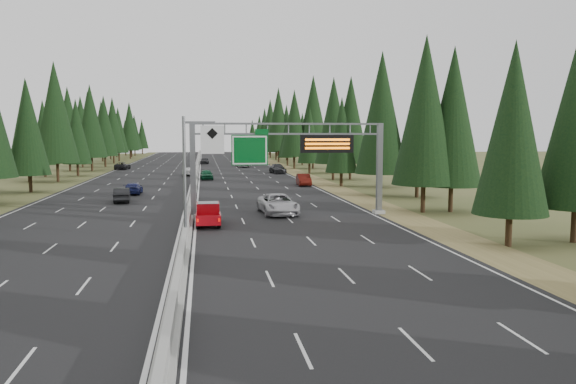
{
  "coord_description": "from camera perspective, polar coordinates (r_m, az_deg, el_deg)",
  "views": [
    {
      "loc": [
        1.2,
        -11.49,
        6.92
      ],
      "look_at": [
        5.97,
        20.0,
        3.64
      ],
      "focal_mm": 35.0,
      "sensor_mm": 36.0,
      "label": 1
    }
  ],
  "objects": [
    {
      "name": "tree_row_left",
      "position": [
        77.33,
        -26.38,
        6.85
      ],
      "size": [
        11.69,
        244.49,
        19.0
      ],
      "color": "black",
      "rests_on": "ground"
    },
    {
      "name": "sign_gantry",
      "position": [
        47.04,
        0.84,
        3.86
      ],
      "size": [
        16.75,
        0.98,
        7.8
      ],
      "color": "slate",
      "rests_on": "road"
    },
    {
      "name": "median_barrier",
      "position": [
        91.73,
        -9.34,
        1.73
      ],
      "size": [
        0.7,
        260.0,
        0.85
      ],
      "color": "gray",
      "rests_on": "road"
    },
    {
      "name": "car_onc_white",
      "position": [
        94.95,
        -10.22,
        2.09
      ],
      "size": [
        1.91,
        4.34,
        1.45
      ],
      "primitive_type": "imported",
      "rotation": [
        0.0,
        0.0,
        3.19
      ],
      "color": "silver",
      "rests_on": "road"
    },
    {
      "name": "car_ahead_green",
      "position": [
        86.33,
        -8.28,
        1.77
      ],
      "size": [
        2.12,
        4.58,
        1.52
      ],
      "primitive_type": "imported",
      "rotation": [
        0.0,
        0.0,
        0.07
      ],
      "color": "#135331",
      "rests_on": "road"
    },
    {
      "name": "red_pickup",
      "position": [
        43.17,
        -8.13,
        -2.09
      ],
      "size": [
        1.79,
        5.02,
        1.64
      ],
      "color": "black",
      "rests_on": "road"
    },
    {
      "name": "silver_minivan",
      "position": [
        48.28,
        -1.03,
        -1.23
      ],
      "size": [
        3.27,
        6.41,
        1.74
      ],
      "primitive_type": "imported",
      "rotation": [
        0.0,
        0.0,
        0.06
      ],
      "color": "#B3B2B7",
      "rests_on": "road"
    },
    {
      "name": "car_onc_near",
      "position": [
        59.36,
        -16.51,
        -0.29
      ],
      "size": [
        1.92,
        4.48,
        1.43
      ],
      "primitive_type": "imported",
      "rotation": [
        0.0,
        0.0,
        3.24
      ],
      "color": "black",
      "rests_on": "road"
    },
    {
      "name": "road",
      "position": [
        91.76,
        -9.33,
        1.5
      ],
      "size": [
        32.0,
        260.0,
        0.08
      ],
      "primitive_type": "cube",
      "color": "black",
      "rests_on": "ground"
    },
    {
      "name": "car_onc_far",
      "position": [
        114.91,
        -16.46,
        2.57
      ],
      "size": [
        2.82,
        5.27,
        1.41
      ],
      "primitive_type": "imported",
      "rotation": [
        0.0,
        0.0,
        3.04
      ],
      "color": "black",
      "rests_on": "road"
    },
    {
      "name": "car_ahead_far",
      "position": [
        131.99,
        -8.48,
        3.17
      ],
      "size": [
        2.1,
        4.6,
        1.53
      ],
      "primitive_type": "imported",
      "rotation": [
        0.0,
        0.0,
        -0.07
      ],
      "color": "#232326",
      "rests_on": "road"
    },
    {
      "name": "shoulder_left",
      "position": [
        93.7,
        -20.28,
        1.29
      ],
      "size": [
        3.6,
        260.0,
        0.06
      ],
      "primitive_type": "cube",
      "color": "#495327",
      "rests_on": "ground"
    },
    {
      "name": "tree_row_right",
      "position": [
        89.88,
        4.86,
        7.06
      ],
      "size": [
        11.04,
        244.25,
        18.77
      ],
      "color": "black",
      "rests_on": "ground"
    },
    {
      "name": "hov_sign_pole",
      "position": [
        36.53,
        -9.56,
        2.35
      ],
      "size": [
        2.8,
        0.5,
        8.0
      ],
      "color": "slate",
      "rests_on": "road"
    },
    {
      "name": "shoulder_right",
      "position": [
        93.24,
        1.68,
        1.63
      ],
      "size": [
        3.6,
        260.0,
        0.06
      ],
      "primitive_type": "cube",
      "color": "olive",
      "rests_on": "ground"
    },
    {
      "name": "car_onc_blue",
      "position": [
        66.85,
        -15.45,
        0.35
      ],
      "size": [
        1.84,
        4.52,
        1.31
      ],
      "primitive_type": "imported",
      "rotation": [
        0.0,
        0.0,
        3.14
      ],
      "color": "navy",
      "rests_on": "road"
    },
    {
      "name": "car_ahead_dkgrey",
      "position": [
        98.89,
        -1.05,
        2.38
      ],
      "size": [
        2.76,
        5.76,
        1.62
      ],
      "primitive_type": "imported",
      "rotation": [
        0.0,
        0.0,
        0.09
      ],
      "color": "black",
      "rests_on": "road"
    },
    {
      "name": "car_ahead_dkred",
      "position": [
        75.28,
        1.6,
        1.26
      ],
      "size": [
        1.93,
        4.83,
        1.56
      ],
      "primitive_type": "imported",
      "rotation": [
        0.0,
        0.0,
        -0.06
      ],
      "color": "#56120C",
      "rests_on": "road"
    },
    {
      "name": "car_ahead_white",
      "position": [
        117.82,
        -4.62,
        2.87
      ],
      "size": [
        2.68,
        5.2,
        1.4
      ],
      "primitive_type": "imported",
      "rotation": [
        0.0,
        0.0,
        0.07
      ],
      "color": "silver",
      "rests_on": "road"
    }
  ]
}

